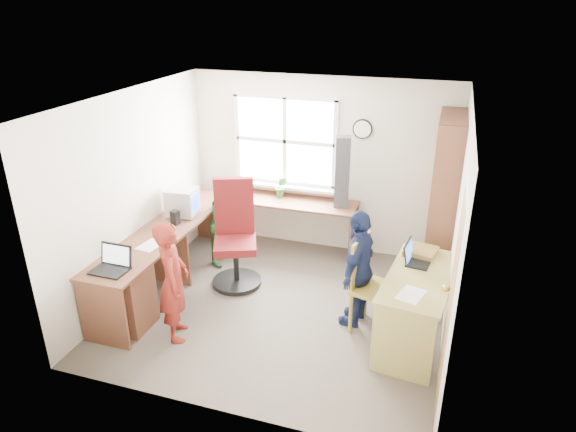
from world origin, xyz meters
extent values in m
cube|color=#484038|center=(0.00, 0.00, -0.01)|extent=(3.60, 3.40, 0.02)
cube|color=white|center=(0.00, 0.00, 2.41)|extent=(3.60, 3.40, 0.02)
cube|color=beige|center=(0.00, 1.71, 1.20)|extent=(3.60, 0.02, 2.40)
cube|color=beige|center=(0.00, -1.71, 1.20)|extent=(3.60, 0.02, 2.40)
cube|color=beige|center=(-1.81, 0.00, 1.20)|extent=(0.02, 3.40, 2.40)
cube|color=beige|center=(1.81, 0.00, 1.20)|extent=(0.02, 3.40, 2.40)
cube|color=white|center=(-0.50, 1.69, 1.50)|extent=(1.40, 0.01, 1.20)
cube|color=white|center=(-0.50, 1.68, 1.50)|extent=(1.48, 0.04, 1.28)
cube|color=olive|center=(1.79, -1.05, 1.00)|extent=(0.02, 0.82, 2.00)
sphere|color=gold|center=(1.75, -0.72, 1.00)|extent=(0.07, 0.07, 0.07)
cylinder|color=black|center=(0.55, 1.68, 1.75)|extent=(0.26, 0.03, 0.26)
cylinder|color=white|center=(0.55, 1.66, 1.75)|extent=(0.22, 0.01, 0.22)
cube|color=brown|center=(-1.50, 0.10, 0.73)|extent=(0.60, 2.70, 0.03)
cube|color=brown|center=(-0.25, 1.42, 0.73)|extent=(1.65, 0.56, 0.03)
cube|color=brown|center=(-1.50, 0.10, 0.36)|extent=(0.56, 0.03, 0.72)
cube|color=brown|center=(-1.50, -1.22, 0.36)|extent=(0.56, 0.03, 0.72)
cube|color=brown|center=(-1.50, 1.42, 0.36)|extent=(0.56, 0.03, 0.72)
cube|color=brown|center=(0.55, 1.42, 0.36)|extent=(0.03, 0.52, 0.72)
cube|color=brown|center=(-1.50, -0.85, 0.36)|extent=(0.54, 0.45, 0.72)
cube|color=#9C924E|center=(1.51, -0.16, 0.76)|extent=(0.77, 1.40, 0.03)
cube|color=#9C924E|center=(1.44, -0.80, 0.37)|extent=(0.58, 0.10, 0.74)
cube|color=#9C924E|center=(1.59, 0.49, 0.37)|extent=(0.58, 0.10, 0.74)
cube|color=brown|center=(1.65, 0.68, 1.05)|extent=(0.30, 0.02, 2.10)
cube|color=brown|center=(1.65, 1.68, 1.05)|extent=(0.30, 0.02, 2.10)
cube|color=brown|center=(1.65, 1.18, 2.09)|extent=(0.30, 1.00, 0.02)
cube|color=brown|center=(1.65, 1.18, 0.06)|extent=(0.30, 1.00, 0.02)
cube|color=brown|center=(1.65, 1.18, 0.42)|extent=(0.30, 1.00, 0.02)
cube|color=brown|center=(1.65, 1.18, 0.80)|extent=(0.30, 1.00, 0.02)
cube|color=brown|center=(1.65, 1.18, 1.18)|extent=(0.30, 1.00, 0.02)
cube|color=brown|center=(1.65, 1.18, 1.56)|extent=(0.30, 1.00, 0.02)
cube|color=brown|center=(1.65, 1.18, 1.94)|extent=(0.30, 1.00, 0.02)
cube|color=#A91A18|center=(1.65, 0.88, 0.21)|extent=(0.25, 0.28, 0.27)
cube|color=#184A91|center=(1.65, 1.20, 0.21)|extent=(0.25, 0.30, 0.29)
cube|color=#1D782F|center=(1.65, 1.50, 0.22)|extent=(0.25, 0.26, 0.30)
cube|color=gold|center=(1.65, 0.88, 0.58)|extent=(0.25, 0.28, 0.30)
cube|color=#6B3078|center=(1.65, 1.20, 0.59)|extent=(0.25, 0.30, 0.32)
cube|color=orange|center=(1.65, 1.50, 0.57)|extent=(0.25, 0.26, 0.29)
cube|color=#242424|center=(1.65, 0.88, 0.97)|extent=(0.25, 0.28, 0.32)
cube|color=beige|center=(1.65, 1.20, 0.95)|extent=(0.25, 0.30, 0.29)
cube|color=#A91A18|center=(1.65, 1.50, 0.96)|extent=(0.25, 0.26, 0.30)
cube|color=#184A91|center=(1.65, 0.88, 1.33)|extent=(0.25, 0.28, 0.29)
cube|color=#1D782F|center=(1.65, 1.20, 1.34)|extent=(0.25, 0.30, 0.30)
cube|color=gold|center=(1.65, 1.50, 1.35)|extent=(0.25, 0.26, 0.32)
cube|color=#6B3078|center=(1.65, 0.88, 1.72)|extent=(0.25, 0.28, 0.30)
cube|color=orange|center=(1.65, 1.20, 1.73)|extent=(0.25, 0.30, 0.32)
cube|color=#242424|center=(1.65, 1.50, 1.71)|extent=(0.25, 0.26, 0.29)
cylinder|color=black|center=(-0.69, 0.32, 0.03)|extent=(0.80, 0.80, 0.05)
cylinder|color=black|center=(-0.69, 0.32, 0.28)|extent=(0.09, 0.09, 0.46)
cube|color=#591012|center=(-0.69, 0.32, 0.55)|extent=(0.66, 0.66, 0.10)
cube|color=#591012|center=(-0.78, 0.54, 0.96)|extent=(0.48, 0.26, 0.72)
cylinder|color=#A58F37|center=(0.85, -0.23, 0.24)|extent=(0.05, 0.05, 0.48)
cylinder|color=#A58F37|center=(1.23, -0.33, 0.24)|extent=(0.05, 0.05, 0.48)
cylinder|color=#A58F37|center=(0.95, 0.14, 0.24)|extent=(0.05, 0.05, 0.48)
cylinder|color=#A58F37|center=(1.32, 0.05, 0.24)|extent=(0.05, 0.05, 0.48)
cube|color=#A58F37|center=(1.09, -0.09, 0.49)|extent=(0.55, 0.55, 0.04)
cube|color=#A58F37|center=(0.89, -0.04, 0.77)|extent=(0.14, 0.42, 0.54)
cube|color=#B6B5BA|center=(-1.50, 0.53, 0.76)|extent=(0.28, 0.23, 0.02)
cube|color=#B6B5BA|center=(-1.50, 0.53, 0.93)|extent=(0.39, 0.36, 0.34)
cube|color=#3F72F2|center=(-1.32, 0.55, 0.93)|extent=(0.03, 0.28, 0.25)
cube|color=black|center=(-1.51, -1.00, 0.76)|extent=(0.36, 0.27, 0.02)
cube|color=black|center=(-1.51, -0.86, 0.88)|extent=(0.36, 0.07, 0.24)
cube|color=white|center=(-1.51, -0.87, 0.88)|extent=(0.32, 0.05, 0.19)
cube|color=black|center=(1.48, 0.11, 0.78)|extent=(0.27, 0.34, 0.02)
cube|color=black|center=(1.36, 0.13, 0.88)|extent=(0.10, 0.32, 0.21)
cube|color=#3F72F2|center=(1.37, 0.13, 0.88)|extent=(0.07, 0.28, 0.17)
cube|color=black|center=(-1.44, 0.25, 0.84)|extent=(0.10, 0.10, 0.18)
cube|color=black|center=(-1.49, 0.76, 0.84)|extent=(0.10, 0.10, 0.17)
cube|color=black|center=(0.36, 1.45, 1.22)|extent=(0.22, 0.21, 0.95)
cube|color=red|center=(1.48, 0.32, 0.80)|extent=(0.38, 0.38, 0.06)
cube|color=silver|center=(-1.43, -0.35, 0.75)|extent=(0.25, 0.33, 0.00)
cube|color=silver|center=(1.46, -0.54, 0.77)|extent=(0.29, 0.35, 0.00)
imported|color=#307A34|center=(-0.50, 1.50, 0.90)|extent=(0.18, 0.15, 0.30)
imported|color=maroon|center=(-0.88, -0.84, 0.66)|extent=(0.49, 0.57, 1.31)
imported|color=#327D3B|center=(-1.06, 0.87, 0.57)|extent=(0.50, 0.60, 1.14)
imported|color=#162047|center=(0.87, 0.00, 0.66)|extent=(0.44, 0.82, 1.33)
camera|label=1|loc=(1.61, -4.79, 3.36)|focal=32.00mm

